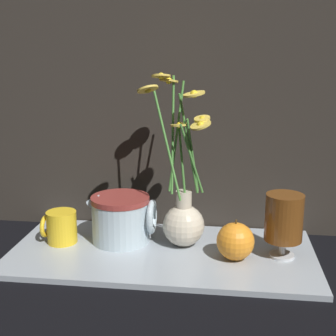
% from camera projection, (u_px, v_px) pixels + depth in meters
% --- Properties ---
extents(ground_plane, '(6.00, 6.00, 0.00)m').
position_uv_depth(ground_plane, '(162.00, 255.00, 1.03)').
color(ground_plane, black).
extents(shelf, '(0.66, 0.32, 0.01)m').
position_uv_depth(shelf, '(162.00, 253.00, 1.03)').
color(shelf, '#9EA8B2').
rests_on(shelf, ground_plane).
extents(backdrop_wall, '(1.16, 0.02, 1.10)m').
position_uv_depth(backdrop_wall, '(172.00, 1.00, 1.07)').
color(backdrop_wall, '#2D2823').
rests_on(backdrop_wall, ground_plane).
extents(vase_with_flowers, '(0.16, 0.15, 0.38)m').
position_uv_depth(vase_with_flowers, '(183.00, 213.00, 1.04)').
color(vase_with_flowers, beige).
rests_on(vase_with_flowers, shelf).
extents(yellow_mug, '(0.08, 0.07, 0.07)m').
position_uv_depth(yellow_mug, '(61.00, 227.00, 1.07)').
color(yellow_mug, yellow).
rests_on(yellow_mug, shelf).
extents(ceramic_pitcher, '(0.16, 0.13, 0.12)m').
position_uv_depth(ceramic_pitcher, '(121.00, 217.00, 1.07)').
color(ceramic_pitcher, silver).
rests_on(ceramic_pitcher, shelf).
extents(tea_glass, '(0.08, 0.08, 0.14)m').
position_uv_depth(tea_glass, '(284.00, 219.00, 0.98)').
color(tea_glass, silver).
rests_on(tea_glass, shelf).
extents(orange_fruit, '(0.08, 0.08, 0.09)m').
position_uv_depth(orange_fruit, '(235.00, 241.00, 0.98)').
color(orange_fruit, orange).
rests_on(orange_fruit, shelf).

